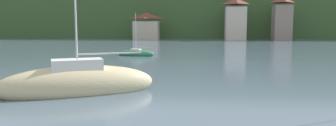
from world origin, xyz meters
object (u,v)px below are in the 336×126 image
object	(u,v)px
shore_building_west	(146,27)
sailboat_mid_5	(78,83)
sailboat_far_1	(136,54)
shore_building_westcentral	(235,20)
shore_building_central	(282,19)

from	to	relation	value
shore_building_west	sailboat_mid_5	bearing A→B (deg)	-84.08
sailboat_far_1	sailboat_mid_5	world-z (taller)	sailboat_mid_5
shore_building_westcentral	shore_building_central	bearing A→B (deg)	0.08
shore_building_westcentral	sailboat_mid_5	world-z (taller)	shore_building_westcentral
shore_building_central	shore_building_west	bearing A→B (deg)	179.97
shore_building_central	sailboat_mid_5	xyz separation A→B (m)	(-27.94, -66.10, -4.75)
shore_building_west	shore_building_central	distance (m)	34.84
shore_building_westcentral	sailboat_far_1	bearing A→B (deg)	-111.36
shore_building_central	sailboat_far_1	distance (m)	53.23
sailboat_mid_5	shore_building_west	bearing A→B (deg)	-109.70
shore_building_westcentral	sailboat_far_1	xyz separation A→B (m)	(-17.35, -44.37, -4.92)
shore_building_westcentral	sailboat_mid_5	bearing A→B (deg)	-103.89
sailboat_far_1	shore_building_westcentral	bearing A→B (deg)	-98.91
shore_building_westcentral	sailboat_far_1	size ratio (longest dim) A/B	1.92
shore_building_west	sailboat_far_1	distance (m)	44.90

